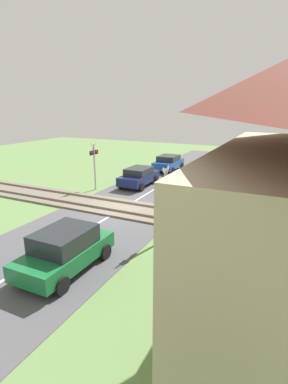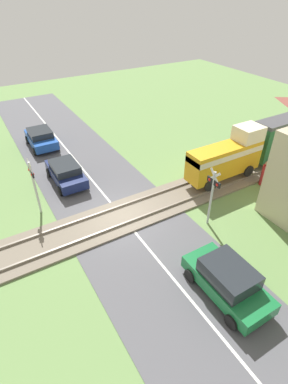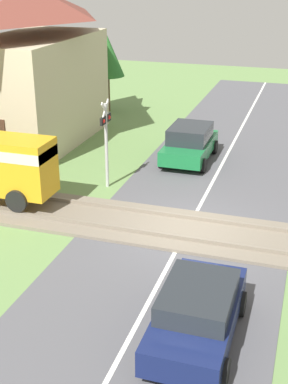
{
  "view_description": "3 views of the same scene",
  "coord_description": "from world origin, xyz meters",
  "px_view_note": "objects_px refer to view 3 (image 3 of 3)",
  "views": [
    {
      "loc": [
        14.0,
        8.18,
        5.74
      ],
      "look_at": [
        0.0,
        1.4,
        1.2
      ],
      "focal_mm": 28.0,
      "sensor_mm": 36.0,
      "label": 1
    },
    {
      "loc": [
        11.54,
        -5.43,
        10.66
      ],
      "look_at": [
        0.0,
        1.4,
        1.2
      ],
      "focal_mm": 28.0,
      "sensor_mm": 36.0,
      "label": 2
    },
    {
      "loc": [
        -14.68,
        -3.28,
        7.81
      ],
      "look_at": [
        0.0,
        1.4,
        1.2
      ],
      "focal_mm": 50.0,
      "sensor_mm": 36.0,
      "label": 3
    }
  ],
  "objects_px": {
    "car_near_crossing": "(198,312)",
    "car_far_side": "(190,143)",
    "station_building": "(36,69)",
    "crossing_signal_east_approach": "(106,133)"
  },
  "relations": [
    {
      "from": "station_building",
      "to": "car_far_side",
      "type": "bearing_deg",
      "value": -93.99
    },
    {
      "from": "car_near_crossing",
      "to": "station_building",
      "type": "xyz_separation_m",
      "value": [
        12.05,
        10.24,
        2.69
      ]
    },
    {
      "from": "station_building",
      "to": "car_near_crossing",
      "type": "bearing_deg",
      "value": -139.65
    },
    {
      "from": "car_far_side",
      "to": "crossing_signal_east_approach",
      "type": "bearing_deg",
      "value": 148.77
    },
    {
      "from": "car_near_crossing",
      "to": "crossing_signal_east_approach",
      "type": "xyz_separation_m",
      "value": [
        7.76,
        5.17,
        1.39
      ]
    },
    {
      "from": "car_near_crossing",
      "to": "car_far_side",
      "type": "bearing_deg",
      "value": 14.02
    },
    {
      "from": "car_far_side",
      "to": "crossing_signal_east_approach",
      "type": "height_order",
      "value": "crossing_signal_east_approach"
    },
    {
      "from": "crossing_signal_east_approach",
      "to": "station_building",
      "type": "relative_size",
      "value": 0.4
    },
    {
      "from": "car_near_crossing",
      "to": "car_far_side",
      "type": "xyz_separation_m",
      "value": [
        11.54,
        2.88,
        0.07
      ]
    },
    {
      "from": "car_near_crossing",
      "to": "station_building",
      "type": "height_order",
      "value": "station_building"
    }
  ]
}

